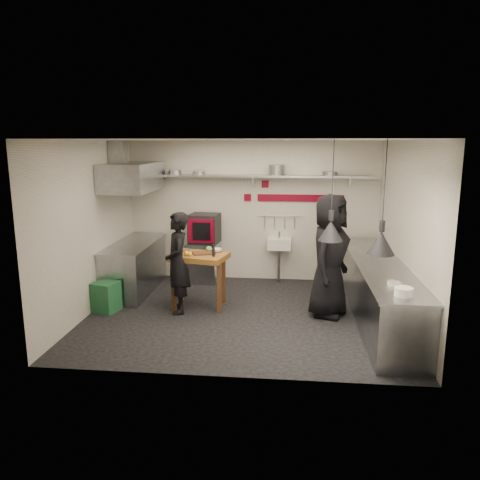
# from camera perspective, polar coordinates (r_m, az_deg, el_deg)

# --- Properties ---
(floor) EXTENTS (5.00, 5.00, 0.00)m
(floor) POSITION_cam_1_polar(r_m,az_deg,el_deg) (7.76, 0.31, -9.03)
(floor) COLOR black
(floor) RESTS_ON ground
(ceiling) EXTENTS (5.00, 5.00, 0.00)m
(ceiling) POSITION_cam_1_polar(r_m,az_deg,el_deg) (7.25, 0.34, 12.13)
(ceiling) COLOR silver
(ceiling) RESTS_ON floor
(wall_back) EXTENTS (5.00, 0.04, 2.80)m
(wall_back) POSITION_cam_1_polar(r_m,az_deg,el_deg) (9.44, 1.54, 3.52)
(wall_back) COLOR silver
(wall_back) RESTS_ON floor
(wall_front) EXTENTS (5.00, 0.04, 2.80)m
(wall_front) POSITION_cam_1_polar(r_m,az_deg,el_deg) (5.34, -1.84, -2.94)
(wall_front) COLOR silver
(wall_front) RESTS_ON floor
(wall_left) EXTENTS (0.04, 4.20, 2.80)m
(wall_left) POSITION_cam_1_polar(r_m,az_deg,el_deg) (8.01, -17.79, 1.46)
(wall_left) COLOR silver
(wall_left) RESTS_ON floor
(wall_right) EXTENTS (0.04, 4.20, 2.80)m
(wall_right) POSITION_cam_1_polar(r_m,az_deg,el_deg) (7.56, 19.53, 0.77)
(wall_right) COLOR silver
(wall_right) RESTS_ON floor
(red_band_horiz) EXTENTS (1.70, 0.02, 0.14)m
(red_band_horiz) POSITION_cam_1_polar(r_m,az_deg,el_deg) (9.36, 7.37, 5.09)
(red_band_horiz) COLOR maroon
(red_band_horiz) RESTS_ON wall_back
(red_band_vert) EXTENTS (0.14, 0.02, 1.10)m
(red_band_vert) POSITION_cam_1_polar(r_m,az_deg,el_deg) (9.47, 10.93, 2.11)
(red_band_vert) COLOR maroon
(red_band_vert) RESTS_ON wall_back
(red_tile_a) EXTENTS (0.14, 0.02, 0.14)m
(red_tile_a) POSITION_cam_1_polar(r_m,az_deg,el_deg) (9.34, 3.09, 6.82)
(red_tile_a) COLOR maroon
(red_tile_a) RESTS_ON wall_back
(red_tile_b) EXTENTS (0.14, 0.02, 0.14)m
(red_tile_b) POSITION_cam_1_polar(r_m,az_deg,el_deg) (9.39, 0.93, 5.20)
(red_tile_b) COLOR maroon
(red_tile_b) RESTS_ON wall_back
(back_shelf) EXTENTS (4.60, 0.34, 0.04)m
(back_shelf) POSITION_cam_1_polar(r_m,az_deg,el_deg) (9.19, 1.48, 7.81)
(back_shelf) COLOR gray
(back_shelf) RESTS_ON wall_back
(shelf_bracket_left) EXTENTS (0.04, 0.06, 0.24)m
(shelf_bracket_left) POSITION_cam_1_polar(r_m,az_deg,el_deg) (9.67, -9.84, 7.25)
(shelf_bracket_left) COLOR gray
(shelf_bracket_left) RESTS_ON wall_back
(shelf_bracket_mid) EXTENTS (0.04, 0.06, 0.24)m
(shelf_bracket_mid) POSITION_cam_1_polar(r_m,az_deg,el_deg) (9.34, 1.55, 7.26)
(shelf_bracket_mid) COLOR gray
(shelf_bracket_mid) RESTS_ON wall_back
(shelf_bracket_right) EXTENTS (0.04, 0.06, 0.24)m
(shelf_bracket_right) POSITION_cam_1_polar(r_m,az_deg,el_deg) (9.40, 13.27, 6.98)
(shelf_bracket_right) COLOR gray
(shelf_bracket_right) RESTS_ON wall_back
(pan_far_left) EXTENTS (0.32, 0.32, 0.09)m
(pan_far_left) POSITION_cam_1_polar(r_m,az_deg,el_deg) (9.42, -7.92, 8.20)
(pan_far_left) COLOR gray
(pan_far_left) RESTS_ON back_shelf
(pan_mid_left) EXTENTS (0.32, 0.32, 0.07)m
(pan_mid_left) POSITION_cam_1_polar(r_m,az_deg,el_deg) (9.32, -5.00, 8.16)
(pan_mid_left) COLOR gray
(pan_mid_left) RESTS_ON back_shelf
(stock_pot) EXTENTS (0.42, 0.42, 0.20)m
(stock_pot) POSITION_cam_1_polar(r_m,az_deg,el_deg) (9.16, 4.51, 8.52)
(stock_pot) COLOR gray
(stock_pot) RESTS_ON back_shelf
(pan_right) EXTENTS (0.36, 0.36, 0.08)m
(pan_right) POSITION_cam_1_polar(r_m,az_deg,el_deg) (9.19, 10.89, 7.98)
(pan_right) COLOR gray
(pan_right) RESTS_ON back_shelf
(oven_stand) EXTENTS (0.66, 0.61, 0.80)m
(oven_stand) POSITION_cam_1_polar(r_m,az_deg,el_deg) (9.44, -4.51, -2.70)
(oven_stand) COLOR gray
(oven_stand) RESTS_ON floor
(combi_oven) EXTENTS (0.61, 0.57, 0.58)m
(combi_oven) POSITION_cam_1_polar(r_m,az_deg,el_deg) (9.28, -4.34, 1.41)
(combi_oven) COLOR black
(combi_oven) RESTS_ON oven_stand
(oven_door) EXTENTS (0.51, 0.08, 0.46)m
(oven_door) POSITION_cam_1_polar(r_m,az_deg,el_deg) (9.01, -4.78, 1.09)
(oven_door) COLOR maroon
(oven_door) RESTS_ON combi_oven
(oven_glass) EXTENTS (0.35, 0.05, 0.34)m
(oven_glass) POSITION_cam_1_polar(r_m,az_deg,el_deg) (8.99, -4.72, 1.06)
(oven_glass) COLOR black
(oven_glass) RESTS_ON oven_door
(hand_sink) EXTENTS (0.46, 0.34, 0.22)m
(hand_sink) POSITION_cam_1_polar(r_m,az_deg,el_deg) (9.35, 4.80, -0.46)
(hand_sink) COLOR silver
(hand_sink) RESTS_ON wall_back
(sink_tap) EXTENTS (0.03, 0.03, 0.14)m
(sink_tap) POSITION_cam_1_polar(r_m,az_deg,el_deg) (9.31, 4.82, 0.62)
(sink_tap) COLOR gray
(sink_tap) RESTS_ON hand_sink
(sink_drain) EXTENTS (0.06, 0.06, 0.66)m
(sink_drain) POSITION_cam_1_polar(r_m,az_deg,el_deg) (9.42, 4.75, -3.13)
(sink_drain) COLOR gray
(sink_drain) RESTS_ON floor
(utensil_rail) EXTENTS (0.90, 0.02, 0.02)m
(utensil_rail) POSITION_cam_1_polar(r_m,az_deg,el_deg) (9.39, 4.88, 2.94)
(utensil_rail) COLOR gray
(utensil_rail) RESTS_ON wall_back
(counter_right) EXTENTS (0.70, 3.80, 0.90)m
(counter_right) POSITION_cam_1_polar(r_m,az_deg,el_deg) (7.72, 16.51, -6.11)
(counter_right) COLOR gray
(counter_right) RESTS_ON floor
(counter_right_top) EXTENTS (0.76, 3.90, 0.03)m
(counter_right_top) POSITION_cam_1_polar(r_m,az_deg,el_deg) (7.59, 16.71, -2.77)
(counter_right_top) COLOR gray
(counter_right_top) RESTS_ON counter_right
(plate_stack) EXTENTS (0.23, 0.23, 0.11)m
(plate_stack) POSITION_cam_1_polar(r_m,az_deg,el_deg) (6.04, 19.32, -5.97)
(plate_stack) COLOR silver
(plate_stack) RESTS_ON counter_right_top
(small_bowl_right) EXTENTS (0.21, 0.21, 0.05)m
(small_bowl_right) POSITION_cam_1_polar(r_m,az_deg,el_deg) (6.44, 18.25, -5.07)
(small_bowl_right) COLOR silver
(small_bowl_right) RESTS_ON counter_right_top
(counter_left) EXTENTS (0.70, 1.90, 0.90)m
(counter_left) POSITION_cam_1_polar(r_m,az_deg,el_deg) (9.04, -12.74, -3.29)
(counter_left) COLOR gray
(counter_left) RESTS_ON floor
(counter_left_top) EXTENTS (0.76, 2.00, 0.03)m
(counter_left_top) POSITION_cam_1_polar(r_m,az_deg,el_deg) (8.94, -12.88, -0.41)
(counter_left_top) COLOR gray
(counter_left_top) RESTS_ON counter_left
(extractor_hood) EXTENTS (0.78, 1.60, 0.50)m
(extractor_hood) POSITION_cam_1_polar(r_m,az_deg,el_deg) (8.75, -12.94, 7.51)
(extractor_hood) COLOR gray
(extractor_hood) RESTS_ON ceiling
(hood_duct) EXTENTS (0.28, 0.28, 0.50)m
(hood_duct) POSITION_cam_1_polar(r_m,az_deg,el_deg) (8.81, -14.62, 10.07)
(hood_duct) COLOR gray
(hood_duct) RESTS_ON ceiling
(green_bin) EXTENTS (0.45, 0.45, 0.50)m
(green_bin) POSITION_cam_1_polar(r_m,az_deg,el_deg) (8.12, -16.01, -6.67)
(green_bin) COLOR #1D5730
(green_bin) RESTS_ON floor
(prep_table) EXTENTS (1.04, 0.83, 0.92)m
(prep_table) POSITION_cam_1_polar(r_m,az_deg,el_deg) (8.01, -5.00, -4.92)
(prep_table) COLOR #905D27
(prep_table) RESTS_ON floor
(cutting_board) EXTENTS (0.43, 0.37, 0.02)m
(cutting_board) POSITION_cam_1_polar(r_m,az_deg,el_deg) (7.90, -4.45, -1.59)
(cutting_board) COLOR #53311B
(cutting_board) RESTS_ON prep_table
(pepper_mill) EXTENTS (0.06, 0.06, 0.20)m
(pepper_mill) POSITION_cam_1_polar(r_m,az_deg,el_deg) (7.68, -3.25, -1.30)
(pepper_mill) COLOR black
(pepper_mill) RESTS_ON prep_table
(lemon_a) EXTENTS (0.10, 0.10, 0.08)m
(lemon_a) POSITION_cam_1_polar(r_m,az_deg,el_deg) (7.79, -6.53, -1.63)
(lemon_a) COLOR yellow
(lemon_a) RESTS_ON prep_table
(lemon_b) EXTENTS (0.08, 0.08, 0.07)m
(lemon_b) POSITION_cam_1_polar(r_m,az_deg,el_deg) (7.77, -6.16, -1.68)
(lemon_b) COLOR yellow
(lemon_b) RESTS_ON prep_table
(veg_ball) EXTENTS (0.14, 0.14, 0.11)m
(veg_ball) POSITION_cam_1_polar(r_m,az_deg,el_deg) (8.01, -3.81, -1.13)
(veg_ball) COLOR #659C46
(veg_ball) RESTS_ON prep_table
(steel_tray) EXTENTS (0.20, 0.17, 0.03)m
(steel_tray) POSITION_cam_1_polar(r_m,az_deg,el_deg) (8.07, -6.79, -1.34)
(steel_tray) COLOR gray
(steel_tray) RESTS_ON prep_table
(bowl) EXTENTS (0.25, 0.25, 0.06)m
(bowl) POSITION_cam_1_polar(r_m,az_deg,el_deg) (8.02, -2.86, -1.25)
(bowl) COLOR silver
(bowl) RESTS_ON prep_table
(heat_lamp_near) EXTENTS (0.43, 0.43, 1.37)m
(heat_lamp_near) POSITION_cam_1_polar(r_m,az_deg,el_deg) (6.46, 11.18, 5.87)
(heat_lamp_near) COLOR black
(heat_lamp_near) RESTS_ON ceiling
(heat_lamp_far) EXTENTS (0.46, 0.46, 1.44)m
(heat_lamp_far) POSITION_cam_1_polar(r_m,az_deg,el_deg) (6.10, 17.14, 4.90)
(heat_lamp_far) COLOR black
(heat_lamp_far) RESTS_ON ceiling
(chef_left) EXTENTS (0.57, 0.70, 1.67)m
(chef_left) POSITION_cam_1_polar(r_m,az_deg,el_deg) (7.69, -7.62, -2.80)
(chef_left) COLOR black
(chef_left) RESTS_ON floor
(chef_right) EXTENTS (0.97, 1.14, 1.98)m
(chef_right) POSITION_cam_1_polar(r_m,az_deg,el_deg) (7.59, 10.85, -1.91)
(chef_right) COLOR black
(chef_right) RESTS_ON floor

